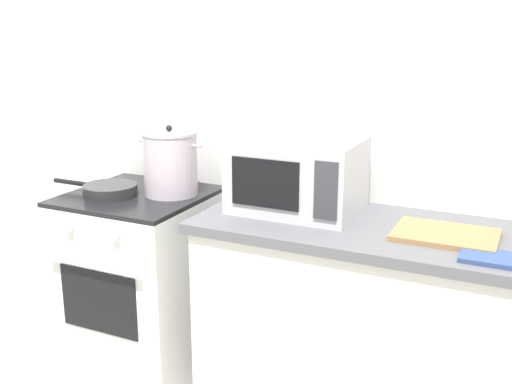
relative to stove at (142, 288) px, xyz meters
name	(u,v)px	position (x,y,z in m)	size (l,w,h in m)	color
back_wall	(303,119)	(0.65, 0.37, 0.79)	(4.40, 0.10, 2.50)	silver
lower_cabinet_right	(410,349)	(1.25, 0.02, -0.02)	(1.64, 0.56, 0.88)	white
countertop_right	(418,237)	(1.25, 0.02, 0.44)	(1.70, 0.60, 0.04)	#59595E
stove	(142,288)	(0.00, 0.00, 0.00)	(0.60, 0.64, 0.92)	white
stock_pot	(170,163)	(0.14, 0.07, 0.60)	(0.33, 0.25, 0.31)	silver
frying_pan	(109,190)	(-0.10, -0.07, 0.48)	(0.44, 0.24, 0.05)	#28282B
microwave	(297,175)	(0.74, 0.08, 0.61)	(0.50, 0.37, 0.30)	silver
cutting_board	(446,235)	(1.35, 0.00, 0.47)	(0.36, 0.26, 0.02)	#997047
oven_mitt	(489,258)	(1.51, -0.16, 0.47)	(0.18, 0.14, 0.02)	#33477A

